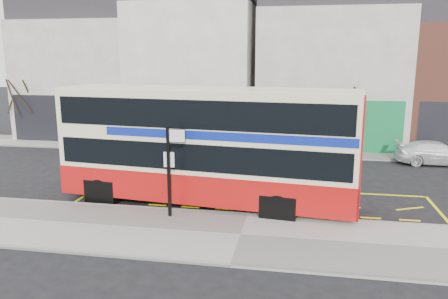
% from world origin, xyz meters
% --- Properties ---
extents(ground, '(120.00, 120.00, 0.00)m').
position_xyz_m(ground, '(0.00, 0.00, 0.00)').
color(ground, black).
rests_on(ground, ground).
extents(pavement, '(40.00, 4.00, 0.15)m').
position_xyz_m(pavement, '(0.00, -2.30, 0.07)').
color(pavement, '#9C9994').
rests_on(pavement, ground).
extents(kerb, '(40.00, 0.15, 0.15)m').
position_xyz_m(kerb, '(0.00, -0.38, 0.07)').
color(kerb, gray).
rests_on(kerb, ground).
extents(far_pavement, '(50.00, 3.00, 0.15)m').
position_xyz_m(far_pavement, '(0.00, 11.00, 0.07)').
color(far_pavement, '#9C9994').
rests_on(far_pavement, ground).
extents(road_markings, '(14.00, 3.40, 0.01)m').
position_xyz_m(road_markings, '(0.00, 1.60, 0.01)').
color(road_markings, '#FBF80D').
rests_on(road_markings, ground).
extents(terrace_far_left, '(8.00, 8.01, 10.80)m').
position_xyz_m(terrace_far_left, '(-13.50, 14.99, 4.82)').
color(terrace_far_left, silver).
rests_on(terrace_far_left, ground).
extents(terrace_left, '(8.00, 8.01, 11.80)m').
position_xyz_m(terrace_left, '(-5.50, 14.99, 5.32)').
color(terrace_left, white).
rests_on(terrace_left, ground).
extents(terrace_green_shop, '(9.00, 8.01, 11.30)m').
position_xyz_m(terrace_green_shop, '(3.50, 14.99, 5.07)').
color(terrace_green_shop, silver).
rests_on(terrace_green_shop, ground).
extents(double_decker_bus, '(11.57, 3.83, 4.53)m').
position_xyz_m(double_decker_bus, '(-1.72, 0.76, 2.38)').
color(double_decker_bus, '#F3E8B9').
rests_on(double_decker_bus, ground).
extents(bus_stop_post, '(0.80, 0.14, 3.22)m').
position_xyz_m(bus_stop_post, '(-2.62, -1.11, 2.07)').
color(bus_stop_post, black).
rests_on(bus_stop_post, pavement).
extents(car_silver, '(4.07, 2.56, 1.29)m').
position_xyz_m(car_silver, '(-9.29, 8.85, 0.65)').
color(car_silver, '#ABABB0').
rests_on(car_silver, ground).
extents(car_grey, '(3.98, 2.19, 1.24)m').
position_xyz_m(car_grey, '(1.19, 8.60, 0.62)').
color(car_grey, '#383A3E').
rests_on(car_grey, ground).
extents(car_white, '(4.30, 1.84, 1.23)m').
position_xyz_m(car_white, '(9.03, 9.24, 0.62)').
color(car_white, white).
rests_on(car_white, ground).
extents(street_tree_left, '(2.50, 2.50, 5.39)m').
position_xyz_m(street_tree_left, '(-16.66, 11.19, 3.67)').
color(street_tree_left, '#312316').
rests_on(street_tree_left, ground).
extents(street_tree_right, '(2.36, 2.36, 5.10)m').
position_xyz_m(street_tree_right, '(4.94, 11.73, 3.48)').
color(street_tree_right, '#312316').
rests_on(street_tree_right, ground).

